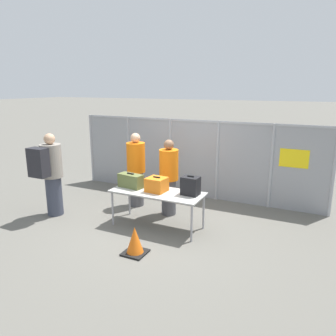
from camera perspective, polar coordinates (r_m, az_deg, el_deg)
The scene contains 11 objects.
ground_plane at distance 6.73m, azimuth -1.89°, elevation -9.51°, with size 120.00×120.00×0.00m, color #605E56.
fence_section at distance 8.08m, azimuth 4.51°, elevation 1.94°, with size 6.31×0.07×1.91m.
inspection_table at distance 6.33m, azimuth -1.87°, elevation -4.60°, with size 1.80×0.73×0.72m.
suitcase_olive at distance 6.57m, azimuth -6.52°, elevation -2.22°, with size 0.53×0.30×0.30m.
suitcase_orange at distance 6.28m, azimuth -1.99°, elevation -2.90°, with size 0.38×0.36×0.30m.
suitcase_black at distance 6.09m, azimuth 3.94°, elevation -3.11°, with size 0.33×0.26×0.37m.
traveler_hooded at distance 7.23m, azimuth -19.88°, elevation -0.60°, with size 0.44×0.67×1.76m.
security_worker_near at distance 6.91m, azimuth 0.16°, elevation -1.50°, with size 0.40×0.40×1.63m.
security_worker_far at distance 7.46m, azimuth -5.57°, elevation -0.14°, with size 0.42×0.42×1.69m.
utility_trailer at distance 9.09m, azimuth 13.65°, elevation -0.70°, with size 3.78×1.99×0.77m.
traffic_cone at distance 5.53m, azimuth -5.79°, elevation -12.63°, with size 0.38×0.38×0.47m.
Camera 1 is at (2.89, -5.45, 2.69)m, focal length 35.00 mm.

